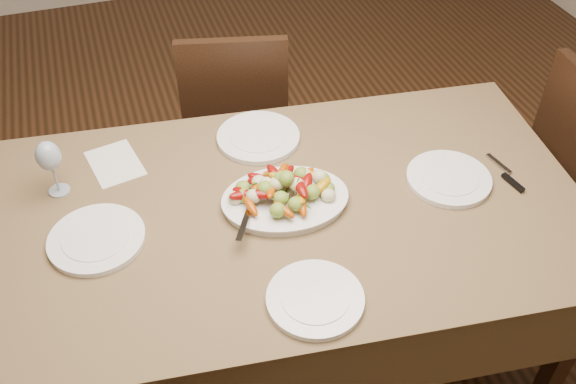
# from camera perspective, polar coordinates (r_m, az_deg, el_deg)

# --- Properties ---
(floor) EXTENTS (6.00, 6.00, 0.00)m
(floor) POSITION_cam_1_polar(r_m,az_deg,el_deg) (2.70, 3.33, -9.21)
(floor) COLOR #382111
(floor) RESTS_ON ground
(dining_table) EXTENTS (1.95, 1.24, 0.76)m
(dining_table) POSITION_cam_1_polar(r_m,az_deg,el_deg) (2.24, 0.00, -8.31)
(dining_table) COLOR brown
(dining_table) RESTS_ON ground
(chair_far) EXTENTS (0.51, 0.51, 0.95)m
(chair_far) POSITION_cam_1_polar(r_m,az_deg,el_deg) (2.82, -4.62, 6.79)
(chair_far) COLOR black
(chair_far) RESTS_ON ground
(serving_platter) EXTENTS (0.41, 0.32, 0.02)m
(serving_platter) POSITION_cam_1_polar(r_m,az_deg,el_deg) (1.96, -0.25, -0.82)
(serving_platter) COLOR white
(serving_platter) RESTS_ON dining_table
(roasted_vegetables) EXTENTS (0.33, 0.24, 0.09)m
(roasted_vegetables) POSITION_cam_1_polar(r_m,az_deg,el_deg) (1.93, -0.26, 0.41)
(roasted_vegetables) COLOR #720906
(roasted_vegetables) RESTS_ON serving_platter
(serving_spoon) EXTENTS (0.28, 0.18, 0.03)m
(serving_spoon) POSITION_cam_1_polar(r_m,az_deg,el_deg) (1.90, -1.95, -1.04)
(serving_spoon) COLOR #9EA0A8
(serving_spoon) RESTS_ON serving_platter
(plate_left) EXTENTS (0.28, 0.28, 0.02)m
(plate_left) POSITION_cam_1_polar(r_m,az_deg,el_deg) (1.94, -16.64, -4.04)
(plate_left) COLOR white
(plate_left) RESTS_ON dining_table
(plate_right) EXTENTS (0.27, 0.27, 0.02)m
(plate_right) POSITION_cam_1_polar(r_m,az_deg,el_deg) (2.11, 14.09, 1.15)
(plate_right) COLOR white
(plate_right) RESTS_ON dining_table
(plate_far) EXTENTS (0.28, 0.28, 0.02)m
(plate_far) POSITION_cam_1_polar(r_m,az_deg,el_deg) (2.21, -2.66, 4.88)
(plate_far) COLOR white
(plate_far) RESTS_ON dining_table
(plate_near) EXTENTS (0.26, 0.26, 0.02)m
(plate_near) POSITION_cam_1_polar(r_m,az_deg,el_deg) (1.72, 2.43, -9.50)
(plate_near) COLOR white
(plate_near) RESTS_ON dining_table
(wine_glass) EXTENTS (0.08, 0.08, 0.20)m
(wine_glass) POSITION_cam_1_polar(r_m,az_deg,el_deg) (2.07, -20.26, 2.14)
(wine_glass) COLOR #8C99A5
(wine_glass) RESTS_ON dining_table
(menu_card) EXTENTS (0.19, 0.24, 0.00)m
(menu_card) POSITION_cam_1_polar(r_m,az_deg,el_deg) (2.19, -15.13, 2.47)
(menu_card) COLOR silver
(menu_card) RESTS_ON dining_table
(table_knife) EXTENTS (0.05, 0.20, 0.01)m
(table_knife) POSITION_cam_1_polar(r_m,az_deg,el_deg) (2.18, 18.83, 1.49)
(table_knife) COLOR #9EA0A8
(table_knife) RESTS_ON dining_table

